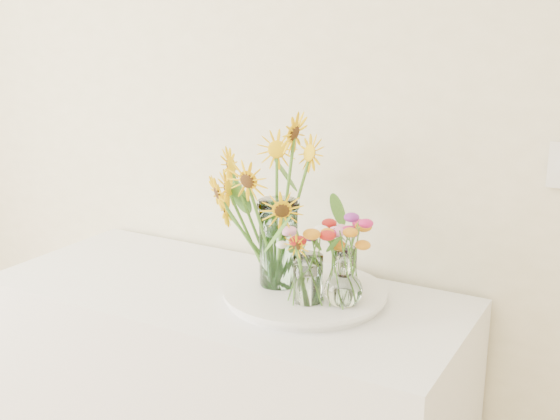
{
  "coord_description": "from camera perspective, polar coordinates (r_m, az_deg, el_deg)",
  "views": [
    {
      "loc": [
        1.02,
        0.34,
        1.67
      ],
      "look_at": [
        0.11,
        1.96,
        1.16
      ],
      "focal_mm": 45.0,
      "sensor_mm": 36.0,
      "label": 1
    }
  ],
  "objects": [
    {
      "name": "tray",
      "position": [
        1.99,
        2.03,
        -6.94
      ],
      "size": [
        0.44,
        0.44,
        0.02
      ],
      "primitive_type": "cylinder",
      "color": "white",
      "rests_on": "counter"
    },
    {
      "name": "mason_jar",
      "position": [
        1.98,
        -0.13,
        -2.75
      ],
      "size": [
        0.12,
        0.12,
        0.25
      ],
      "primitive_type": "cylinder",
      "rotation": [
        0.0,
        0.0,
        -0.14
      ],
      "color": "#C6F9F1",
      "rests_on": "tray"
    },
    {
      "name": "sunflower_bouquet",
      "position": [
        1.94,
        -0.13,
        0.62
      ],
      "size": [
        0.8,
        0.8,
        0.49
      ],
      "primitive_type": null,
      "rotation": [
        0.0,
        0.0,
        -0.14
      ],
      "color": "#F6BD05",
      "rests_on": "tray"
    },
    {
      "name": "small_vase_a",
      "position": [
        1.88,
        2.29,
        -5.65
      ],
      "size": [
        0.1,
        0.1,
        0.14
      ],
      "primitive_type": "cylinder",
      "rotation": [
        0.0,
        0.0,
        -0.32
      ],
      "color": "white",
      "rests_on": "tray"
    },
    {
      "name": "wildflower_posy_a",
      "position": [
        1.86,
        2.3,
        -4.36
      ],
      "size": [
        0.21,
        0.21,
        0.23
      ],
      "primitive_type": null,
      "color": "orange",
      "rests_on": "tray"
    },
    {
      "name": "small_vase_b",
      "position": [
        1.87,
        5.19,
        -5.6
      ],
      "size": [
        0.13,
        0.13,
        0.15
      ],
      "primitive_type": null,
      "rotation": [
        0.0,
        0.0,
        0.34
      ],
      "color": "white",
      "rests_on": "tray"
    },
    {
      "name": "wildflower_posy_b",
      "position": [
        1.85,
        5.22,
        -4.31
      ],
      "size": [
        0.2,
        0.2,
        0.24
      ],
      "primitive_type": null,
      "color": "orange",
      "rests_on": "tray"
    },
    {
      "name": "small_vase_c",
      "position": [
        1.98,
        5.23,
        -4.78
      ],
      "size": [
        0.09,
        0.09,
        0.12
      ],
      "primitive_type": "cylinder",
      "rotation": [
        0.0,
        0.0,
        -0.42
      ],
      "color": "white",
      "rests_on": "tray"
    },
    {
      "name": "wildflower_posy_c",
      "position": [
        1.97,
        5.26,
        -3.55
      ],
      "size": [
        0.19,
        0.19,
        0.21
      ],
      "primitive_type": null,
      "color": "orange",
      "rests_on": "tray"
    }
  ]
}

